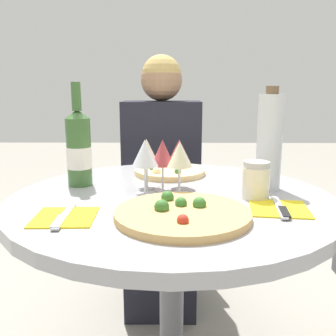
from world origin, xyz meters
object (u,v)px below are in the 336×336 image
chair_behind_diner (161,207)px  pizza_large (180,213)px  tall_carafe (268,142)px  seated_diner (161,192)px  dining_table (170,241)px  wine_bottle (78,148)px

chair_behind_diner → pizza_large: 1.05m
tall_carafe → seated_diner: bearing=121.6°
chair_behind_diner → tall_carafe: tall_carafe is taller
dining_table → tall_carafe: tall_carafe is taller
chair_behind_diner → seated_diner: size_ratio=0.70×
chair_behind_diner → pizza_large: bearing=94.3°
dining_table → pizza_large: size_ratio=2.86×
seated_diner → pizza_large: 0.88m
dining_table → wine_bottle: size_ratio=2.90×
seated_diner → pizza_large: bearing=95.0°
seated_diner → wine_bottle: seated_diner is taller
dining_table → chair_behind_diner: (-0.05, 0.80, -0.15)m
chair_behind_diner → tall_carafe: (0.36, -0.72, 0.45)m
chair_behind_diner → tall_carafe: bearing=116.3°
tall_carafe → wine_bottle: bearing=176.1°
tall_carafe → chair_behind_diner: bearing=116.3°
dining_table → pizza_large: 0.26m
chair_behind_diner → wine_bottle: size_ratio=2.48×
wine_bottle → tall_carafe: (0.61, -0.04, 0.03)m
chair_behind_diner → tall_carafe: size_ratio=2.58×
chair_behind_diner → seated_diner: bearing=90.0°
seated_diner → tall_carafe: size_ratio=3.66×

